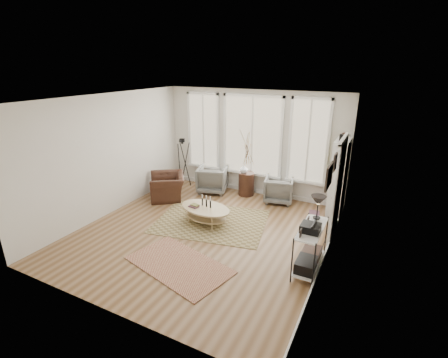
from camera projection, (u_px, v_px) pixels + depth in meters
The scene contains 17 objects.
room at pixel (204, 171), 6.73m from camera, with size 5.50×5.54×2.90m.
bay_window at pixel (252, 138), 8.94m from camera, with size 4.14×0.12×2.24m.
door at pixel (338, 187), 6.69m from camera, with size 0.09×1.06×2.22m.
bookcase at pixel (339, 179), 7.71m from camera, with size 0.31×0.85×2.06m.
low_shelf at pixel (310, 244), 5.76m from camera, with size 0.38×1.08×1.30m.
wall_art at pixel (331, 172), 5.24m from camera, with size 0.04×0.88×0.44m.
rug_main at pixel (211, 221), 7.68m from camera, with size 2.53×1.89×0.01m, color brown.
rug_runner at pixel (179, 265), 6.02m from camera, with size 1.95×1.08×0.01m, color brown.
coffee_table at pixel (205, 211), 7.52m from camera, with size 1.37×1.00×0.58m.
armchair_left at pixel (213, 179), 9.38m from camera, with size 0.81×0.83×0.76m, color slate.
armchair_right at pixel (279, 190), 8.70m from camera, with size 0.73×0.76×0.69m, color slate.
side_table at pixel (247, 165), 8.97m from camera, with size 0.44×0.44×1.84m.
vase at pixel (244, 169), 9.01m from camera, with size 0.22×0.22×0.23m, color silver.
accent_chair at pixel (168, 186), 8.95m from camera, with size 0.90×1.03×0.67m, color #3A2017.
tripod_camera at pixel (183, 164), 9.72m from camera, with size 0.52×0.52×1.47m.
book_stack_near at pixel (314, 216), 7.72m from camera, with size 0.24×0.31×0.20m, color maroon.
book_stack_far at pixel (312, 220), 7.58m from camera, with size 0.21×0.26×0.17m, color maroon.
Camera 1 is at (3.28, -5.49, 3.54)m, focal length 26.00 mm.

